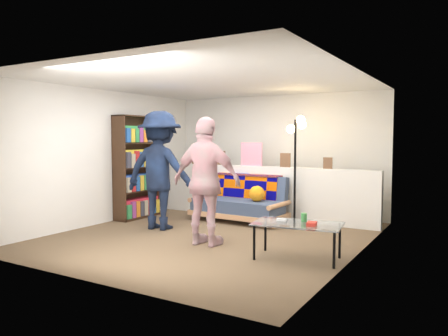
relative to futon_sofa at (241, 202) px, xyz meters
name	(u,v)px	position (x,y,z in m)	size (l,w,h in m)	color
ground	(211,236)	(0.20, -1.35, -0.35)	(5.00, 5.00, 0.00)	brown
room_shell	(226,130)	(0.20, -0.88, 1.32)	(4.60, 5.05, 2.45)	silver
half_wall_ledge	(261,192)	(0.20, 0.45, 0.15)	(4.45, 0.15, 1.00)	silver
ledge_decor	(250,157)	(-0.02, 0.43, 0.82)	(2.97, 0.02, 0.45)	brown
futon_sofa	(241,202)	(0.00, 0.00, 0.00)	(1.81, 0.94, 0.76)	tan
bookshelf	(137,171)	(-1.88, -0.73, 0.56)	(0.33, 0.98, 1.96)	black
coffee_table	(298,226)	(1.85, -1.88, 0.08)	(1.18, 0.76, 0.57)	black
floor_lamp	(297,147)	(1.00, 0.24, 1.02)	(0.41, 0.36, 1.94)	black
person_left	(160,170)	(-0.84, -1.31, 0.64)	(1.28, 0.74, 1.99)	black
person_right	(206,181)	(0.45, -1.87, 0.57)	(1.08, 0.45, 1.85)	pink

